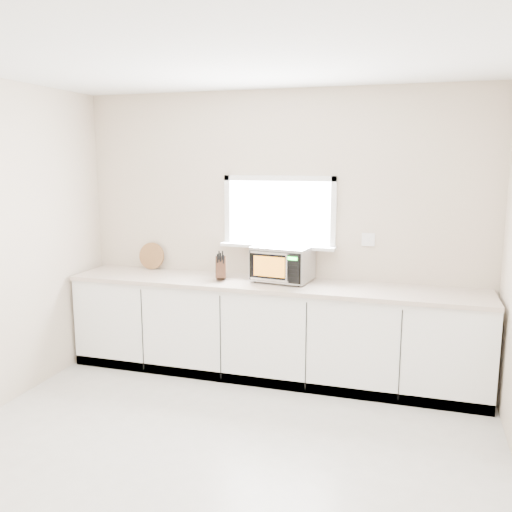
% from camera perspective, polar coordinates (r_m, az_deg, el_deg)
% --- Properties ---
extents(ground, '(4.00, 4.00, 0.00)m').
position_cam_1_polar(ground, '(3.91, -5.56, -21.64)').
color(ground, beige).
rests_on(ground, ground).
extents(back_wall, '(4.00, 0.17, 2.70)m').
position_cam_1_polar(back_wall, '(5.26, 2.50, 2.61)').
color(back_wall, beige).
rests_on(back_wall, ground).
extents(cabinets, '(3.92, 0.60, 0.88)m').
position_cam_1_polar(cabinets, '(5.19, 1.59, -7.97)').
color(cabinets, white).
rests_on(cabinets, ground).
extents(countertop, '(3.92, 0.64, 0.04)m').
position_cam_1_polar(countertop, '(5.05, 1.59, -3.04)').
color(countertop, beige).
rests_on(countertop, cabinets).
extents(microwave, '(0.57, 0.48, 0.34)m').
position_cam_1_polar(microwave, '(5.08, 2.82, -0.73)').
color(microwave, black).
rests_on(microwave, countertop).
extents(knife_block, '(0.15, 0.22, 0.29)m').
position_cam_1_polar(knife_block, '(5.15, -3.71, -1.18)').
color(knife_block, '#4D2D1B').
rests_on(knife_block, countertop).
extents(cutting_board, '(0.28, 0.07, 0.28)m').
position_cam_1_polar(cutting_board, '(5.75, -10.93, 0.01)').
color(cutting_board, olive).
rests_on(cutting_board, countertop).
extents(coffee_grinder, '(0.11, 0.11, 0.19)m').
position_cam_1_polar(coffee_grinder, '(5.17, 4.32, -1.49)').
color(coffee_grinder, '#B7BABF').
rests_on(coffee_grinder, countertop).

